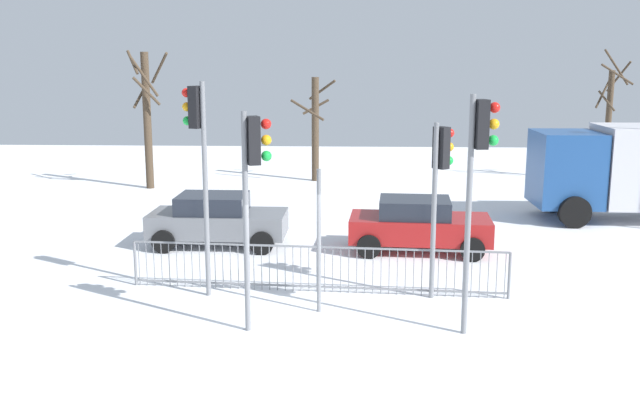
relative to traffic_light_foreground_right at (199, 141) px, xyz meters
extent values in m
plane|color=white|center=(2.55, -2.13, -3.46)|extent=(60.00, 60.00, 0.00)
cylinder|color=slate|center=(0.13, -0.05, -1.10)|extent=(0.11, 0.11, 4.73)
cube|color=black|center=(-0.02, 0.01, 0.72)|extent=(0.33, 0.38, 0.90)
sphere|color=red|center=(-0.25, 0.11, 1.02)|extent=(0.20, 0.20, 0.20)
sphere|color=orange|center=(-0.25, 0.11, 0.72)|extent=(0.20, 0.20, 0.20)
sphere|color=green|center=(-0.25, 0.11, 0.42)|extent=(0.20, 0.20, 0.20)
cylinder|color=slate|center=(5.09, 0.00, -1.53)|extent=(0.11, 0.11, 3.88)
cube|color=black|center=(5.22, 0.11, -0.14)|extent=(0.37, 0.39, 0.90)
sphere|color=red|center=(5.41, 0.27, 0.16)|extent=(0.20, 0.20, 0.20)
sphere|color=orange|center=(5.41, 0.27, -0.14)|extent=(0.20, 0.20, 0.20)
sphere|color=green|center=(5.41, 0.27, -0.44)|extent=(0.20, 0.20, 0.20)
cylinder|color=slate|center=(5.48, -2.08, -1.18)|extent=(0.11, 0.11, 4.57)
cube|color=black|center=(5.65, -2.05, 0.56)|extent=(0.27, 0.35, 0.90)
sphere|color=red|center=(5.89, -2.00, 0.86)|extent=(0.20, 0.20, 0.20)
sphere|color=orange|center=(5.89, -2.00, 0.56)|extent=(0.20, 0.20, 0.20)
sphere|color=green|center=(5.89, -2.00, 0.26)|extent=(0.20, 0.20, 0.20)
cylinder|color=slate|center=(1.31, -2.10, -1.34)|extent=(0.11, 0.11, 4.25)
cube|color=black|center=(1.47, -2.05, 0.24)|extent=(0.32, 0.38, 0.90)
sphere|color=red|center=(1.70, -1.96, 0.54)|extent=(0.20, 0.20, 0.20)
sphere|color=orange|center=(1.70, -1.96, 0.24)|extent=(0.20, 0.20, 0.20)
sphere|color=green|center=(1.70, -1.96, -0.06)|extent=(0.20, 0.20, 0.20)
cylinder|color=slate|center=(2.64, -1.00, -1.96)|extent=(0.09, 0.09, 3.02)
cube|color=white|center=(3.04, -1.00, -0.80)|extent=(0.70, 0.03, 0.22)
cube|color=slate|center=(2.54, 0.29, -2.41)|extent=(8.49, 0.64, 0.04)
cube|color=slate|center=(2.54, 0.29, -3.34)|extent=(8.49, 0.64, 0.04)
cylinder|color=slate|center=(-1.62, 0.58, -2.94)|extent=(0.02, 0.02, 1.05)
cylinder|color=slate|center=(-1.44, 0.57, -2.94)|extent=(0.02, 0.02, 1.05)
cylinder|color=slate|center=(-1.26, 0.55, -2.94)|extent=(0.02, 0.02, 1.05)
cylinder|color=slate|center=(-1.07, 0.54, -2.94)|extent=(0.02, 0.02, 1.05)
cylinder|color=slate|center=(-0.89, 0.53, -2.94)|extent=(0.02, 0.02, 1.05)
cylinder|color=slate|center=(-0.71, 0.51, -2.94)|extent=(0.02, 0.02, 1.05)
cylinder|color=slate|center=(-0.53, 0.50, -2.94)|extent=(0.02, 0.02, 1.05)
cylinder|color=slate|center=(-0.35, 0.49, -2.94)|extent=(0.02, 0.02, 1.05)
cylinder|color=slate|center=(-0.17, 0.48, -2.94)|extent=(0.02, 0.02, 1.05)
cylinder|color=slate|center=(0.01, 0.46, -2.94)|extent=(0.02, 0.02, 1.05)
cylinder|color=slate|center=(0.19, 0.45, -2.94)|extent=(0.02, 0.02, 1.05)
cylinder|color=slate|center=(0.37, 0.44, -2.94)|extent=(0.02, 0.02, 1.05)
cylinder|color=slate|center=(0.55, 0.43, -2.94)|extent=(0.02, 0.02, 1.05)
cylinder|color=slate|center=(0.73, 0.41, -2.94)|extent=(0.02, 0.02, 1.05)
cylinder|color=slate|center=(0.91, 0.40, -2.94)|extent=(0.02, 0.02, 1.05)
cylinder|color=slate|center=(1.09, 0.39, -2.94)|extent=(0.02, 0.02, 1.05)
cylinder|color=slate|center=(1.27, 0.37, -2.94)|extent=(0.02, 0.02, 1.05)
cylinder|color=slate|center=(1.45, 0.36, -2.94)|extent=(0.02, 0.02, 1.05)
cylinder|color=slate|center=(1.63, 0.35, -2.94)|extent=(0.02, 0.02, 1.05)
cylinder|color=slate|center=(1.82, 0.34, -2.94)|extent=(0.02, 0.02, 1.05)
cylinder|color=slate|center=(2.00, 0.32, -2.94)|extent=(0.02, 0.02, 1.05)
cylinder|color=slate|center=(2.18, 0.31, -2.94)|extent=(0.02, 0.02, 1.05)
cylinder|color=slate|center=(2.36, 0.30, -2.94)|extent=(0.02, 0.02, 1.05)
cylinder|color=slate|center=(2.54, 0.29, -2.94)|extent=(0.02, 0.02, 1.05)
cylinder|color=slate|center=(2.72, 0.27, -2.94)|extent=(0.02, 0.02, 1.05)
cylinder|color=slate|center=(2.90, 0.26, -2.94)|extent=(0.02, 0.02, 1.05)
cylinder|color=slate|center=(3.08, 0.25, -2.94)|extent=(0.02, 0.02, 1.05)
cylinder|color=slate|center=(3.26, 0.23, -2.94)|extent=(0.02, 0.02, 1.05)
cylinder|color=slate|center=(3.44, 0.22, -2.94)|extent=(0.02, 0.02, 1.05)
cylinder|color=slate|center=(3.62, 0.21, -2.94)|extent=(0.02, 0.02, 1.05)
cylinder|color=slate|center=(3.80, 0.20, -2.94)|extent=(0.02, 0.02, 1.05)
cylinder|color=slate|center=(3.98, 0.18, -2.94)|extent=(0.02, 0.02, 1.05)
cylinder|color=slate|center=(4.16, 0.17, -2.94)|extent=(0.02, 0.02, 1.05)
cylinder|color=slate|center=(4.34, 0.16, -2.94)|extent=(0.02, 0.02, 1.05)
cylinder|color=slate|center=(4.52, 0.14, -2.94)|extent=(0.02, 0.02, 1.05)
cylinder|color=slate|center=(4.70, 0.13, -2.94)|extent=(0.02, 0.02, 1.05)
cylinder|color=slate|center=(4.89, 0.12, -2.94)|extent=(0.02, 0.02, 1.05)
cylinder|color=slate|center=(5.07, 0.11, -2.94)|extent=(0.02, 0.02, 1.05)
cylinder|color=slate|center=(5.25, 0.09, -2.94)|extent=(0.02, 0.02, 1.05)
cylinder|color=slate|center=(5.43, 0.08, -2.94)|extent=(0.02, 0.02, 1.05)
cylinder|color=slate|center=(5.61, 0.07, -2.94)|extent=(0.02, 0.02, 1.05)
cylinder|color=slate|center=(5.79, 0.06, -2.94)|extent=(0.02, 0.02, 1.05)
cylinder|color=slate|center=(5.97, 0.04, -2.94)|extent=(0.02, 0.02, 1.05)
cylinder|color=slate|center=(6.15, 0.03, -2.94)|extent=(0.02, 0.02, 1.05)
cylinder|color=slate|center=(6.33, 0.02, -2.94)|extent=(0.02, 0.02, 1.05)
cylinder|color=slate|center=(6.51, 0.00, -2.94)|extent=(0.02, 0.02, 1.05)
cylinder|color=slate|center=(6.69, -0.01, -2.94)|extent=(0.02, 0.02, 1.05)
cylinder|color=slate|center=(-1.71, 0.59, -2.94)|extent=(0.06, 0.06, 1.05)
cylinder|color=slate|center=(6.78, -0.01, -2.94)|extent=(0.06, 0.06, 1.05)
cube|color=maroon|center=(5.19, 3.88, -2.82)|extent=(3.91, 1.95, 0.65)
cube|color=#1E232D|center=(5.04, 3.89, -2.27)|extent=(2.00, 1.63, 0.55)
cylinder|color=black|center=(6.59, 4.64, -3.14)|extent=(0.65, 0.26, 0.64)
cylinder|color=black|center=(6.48, 2.94, -3.14)|extent=(0.65, 0.26, 0.64)
cylinder|color=black|center=(3.90, 4.82, -3.14)|extent=(0.65, 0.26, 0.64)
cylinder|color=black|center=(3.78, 3.12, -3.14)|extent=(0.65, 0.26, 0.64)
cube|color=slate|center=(-0.43, 4.25, -2.82)|extent=(3.83, 1.76, 0.65)
cube|color=#1E232D|center=(-0.58, 4.25, -2.27)|extent=(1.92, 1.53, 0.55)
cylinder|color=black|center=(0.93, 5.07, -3.14)|extent=(0.64, 0.23, 0.64)
cylinder|color=black|center=(0.90, 3.37, -3.14)|extent=(0.64, 0.23, 0.64)
cylinder|color=black|center=(-1.77, 5.12, -3.14)|extent=(0.64, 0.23, 0.64)
cylinder|color=black|center=(-1.80, 3.42, -3.14)|extent=(0.64, 0.23, 0.64)
cube|color=navy|center=(10.30, 8.10, -1.76)|extent=(2.01, 2.31, 2.40)
cylinder|color=black|center=(10.31, 6.90, -2.96)|extent=(1.00, 0.30, 1.00)
cylinder|color=black|center=(10.30, 9.30, -2.96)|extent=(1.00, 0.30, 1.00)
cylinder|color=#473828|center=(-4.94, 13.28, -0.71)|extent=(0.32, 0.32, 5.50)
cylinder|color=#473828|center=(-4.48, 13.71, 1.39)|extent=(1.01, 1.07, 1.26)
cylinder|color=#473828|center=(-5.26, 13.41, 0.22)|extent=(0.41, 0.76, 0.84)
cylinder|color=#473828|center=(-5.34, 12.98, 1.63)|extent=(0.72, 0.92, 0.95)
cylinder|color=#473828|center=(-4.79, 12.81, 0.51)|extent=(1.05, 0.45, 1.16)
cylinder|color=#473828|center=(-4.85, 12.79, 1.07)|extent=(1.08, 0.32, 1.59)
cylinder|color=#473828|center=(1.75, 15.41, -1.23)|extent=(0.31, 0.31, 4.47)
cylinder|color=#473828|center=(1.45, 14.71, -0.35)|extent=(1.48, 0.73, 0.87)
cylinder|color=#473828|center=(2.03, 15.97, 0.44)|extent=(1.22, 0.68, 0.90)
cylinder|color=#473828|center=(1.75, 15.97, -0.29)|extent=(1.17, 0.11, 0.70)
cylinder|color=#473828|center=(14.31, 15.83, -1.09)|extent=(0.26, 0.26, 4.75)
cylinder|color=#473828|center=(14.09, 16.14, 0.27)|extent=(0.74, 0.56, 1.18)
cylinder|color=#473828|center=(14.08, 15.55, 0.02)|extent=(0.66, 0.58, 0.87)
cylinder|color=#473828|center=(14.29, 15.16, 1.13)|extent=(1.38, 0.14, 0.89)
cylinder|color=#473828|center=(14.29, 15.32, 1.42)|extent=(1.10, 0.15, 1.49)
cylinder|color=#473828|center=(14.71, 16.13, 1.02)|extent=(0.72, 0.91, 1.32)
camera|label=1|loc=(3.27, -15.07, 1.70)|focal=39.76mm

